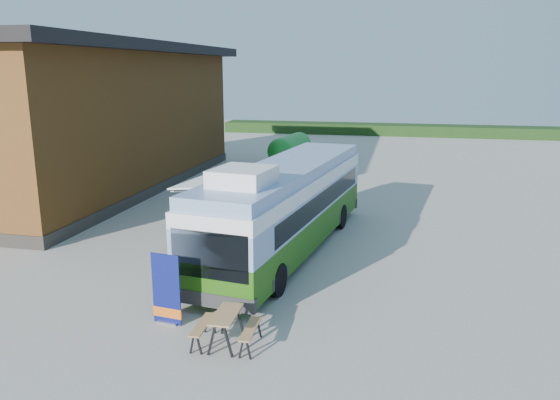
% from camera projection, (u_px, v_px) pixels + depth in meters
% --- Properties ---
extents(ground, '(100.00, 100.00, 0.00)m').
position_uv_depth(ground, '(221.00, 265.00, 17.69)').
color(ground, '#BCB7AD').
rests_on(ground, ground).
extents(barn, '(9.60, 21.20, 7.50)m').
position_uv_depth(barn, '(90.00, 120.00, 28.59)').
color(barn, brown).
rests_on(barn, ground).
extents(hedge, '(40.00, 3.00, 1.00)m').
position_uv_depth(hedge, '(430.00, 130.00, 51.89)').
color(hedge, '#264419').
rests_on(hedge, ground).
extents(bus, '(3.94, 11.70, 3.53)m').
position_uv_depth(bus, '(286.00, 204.00, 18.65)').
color(bus, '#327112').
rests_on(bus, ground).
extents(awning, '(2.84, 4.06, 0.49)m').
position_uv_depth(awning, '(227.00, 175.00, 19.06)').
color(awning, white).
rests_on(awning, ground).
extents(banner, '(0.79, 0.25, 1.82)m').
position_uv_depth(banner, '(167.00, 296.00, 13.42)').
color(banner, '#0C125B').
rests_on(banner, ground).
extents(picnic_table, '(1.42, 1.27, 0.79)m').
position_uv_depth(picnic_table, '(226.00, 322.00, 12.39)').
color(picnic_table, tan).
rests_on(picnic_table, ground).
extents(person_a, '(0.66, 0.53, 1.58)m').
position_uv_depth(person_a, '(180.00, 221.00, 19.90)').
color(person_a, '#999999').
rests_on(person_a, ground).
extents(person_b, '(0.97, 1.05, 1.74)m').
position_uv_depth(person_b, '(217.00, 185.00, 25.53)').
color(person_b, '#999999').
rests_on(person_b, ground).
extents(slurry_tanker, '(2.15, 5.42, 2.02)m').
position_uv_depth(slurry_tanker, '(290.00, 148.00, 35.58)').
color(slurry_tanker, '#178224').
rests_on(slurry_tanker, ground).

